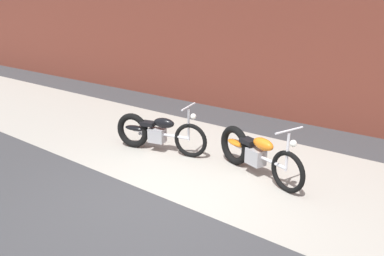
{
  "coord_description": "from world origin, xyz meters",
  "views": [
    {
      "loc": [
        3.52,
        -3.74,
        2.81
      ],
      "look_at": [
        -0.31,
        1.18,
        0.75
      ],
      "focal_mm": 34.83,
      "sensor_mm": 36.0,
      "label": 1
    }
  ],
  "objects": [
    {
      "name": "ground_plane",
      "position": [
        0.0,
        0.0,
        0.0
      ],
      "size": [
        80.0,
        80.0,
        0.0
      ],
      "primitive_type": "plane",
      "color": "#38383A"
    },
    {
      "name": "sidewalk_slab",
      "position": [
        0.0,
        1.75,
        0.0
      ],
      "size": [
        36.0,
        3.5,
        0.01
      ],
      "primitive_type": "cube",
      "color": "#9E998E",
      "rests_on": "ground"
    },
    {
      "name": "motorcycle_black",
      "position": [
        -1.41,
        1.34,
        0.4
      ],
      "size": [
        1.97,
        0.74,
        1.03
      ],
      "rotation": [
        0.0,
        0.0,
        0.24
      ],
      "color": "black",
      "rests_on": "ground"
    },
    {
      "name": "motorcycle_orange",
      "position": [
        0.68,
        1.62,
        0.4
      ],
      "size": [
        1.93,
        0.87,
        1.03
      ],
      "rotation": [
        0.0,
        0.0,
        -0.33
      ],
      "color": "black",
      "rests_on": "ground"
    }
  ]
}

